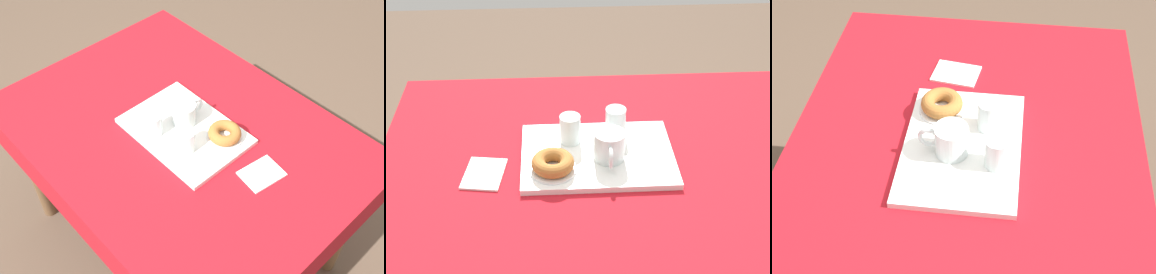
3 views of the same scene
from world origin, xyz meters
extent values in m
plane|color=brown|center=(0.00, 0.00, 0.00)|extent=(6.00, 6.00, 0.00)
cube|color=#A8141E|center=(0.00, 0.00, 0.73)|extent=(1.31, 0.96, 0.03)
cube|color=#A8141E|center=(0.00, -0.48, 0.65)|extent=(1.31, 0.01, 0.14)
cube|color=#A8141E|center=(0.00, 0.48, 0.65)|extent=(1.31, 0.01, 0.14)
cube|color=#A8141E|center=(-0.65, 0.00, 0.65)|extent=(0.01, 0.96, 0.14)
cube|color=#A8141E|center=(0.65, 0.00, 0.65)|extent=(0.01, 0.96, 0.14)
cylinder|color=brown|center=(-0.56, -0.39, 0.36)|extent=(0.06, 0.06, 0.72)
cylinder|color=brown|center=(0.56, -0.39, 0.36)|extent=(0.06, 0.06, 0.72)
cylinder|color=brown|center=(0.56, 0.39, 0.36)|extent=(0.06, 0.06, 0.72)
cube|color=white|center=(-0.02, -0.01, 0.76)|extent=(0.43, 0.31, 0.02)
cylinder|color=silver|center=(0.01, -0.03, 0.81)|extent=(0.09, 0.09, 0.09)
cylinder|color=#84380F|center=(0.01, -0.03, 0.80)|extent=(0.08, 0.08, 0.06)
torus|color=silver|center=(0.01, -0.09, 0.81)|extent=(0.01, 0.06, 0.06)
cylinder|color=silver|center=(-0.10, 0.06, 0.81)|extent=(0.06, 0.06, 0.09)
cylinder|color=silver|center=(-0.10, 0.06, 0.79)|extent=(0.05, 0.05, 0.05)
cylinder|color=silver|center=(0.04, 0.09, 0.81)|extent=(0.06, 0.06, 0.09)
cylinder|color=silver|center=(0.04, 0.09, 0.79)|extent=(0.05, 0.05, 0.04)
cylinder|color=white|center=(-0.15, -0.08, 0.77)|extent=(0.13, 0.13, 0.01)
torus|color=#A3662D|center=(-0.15, -0.08, 0.79)|extent=(0.12, 0.12, 0.04)
cube|color=white|center=(-0.34, -0.07, 0.75)|extent=(0.12, 0.15, 0.01)
camera|label=1|loc=(-0.90, 0.77, 1.99)|focal=43.78mm
camera|label=2|loc=(-0.15, -1.27, 1.71)|focal=51.80mm
camera|label=3|loc=(0.96, 0.12, 1.77)|focal=49.78mm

